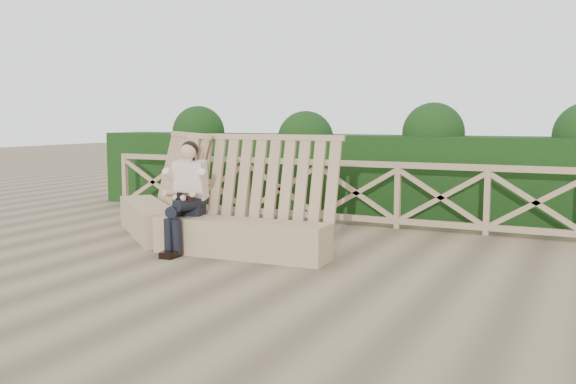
% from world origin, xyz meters
% --- Properties ---
extents(ground, '(60.00, 60.00, 0.00)m').
position_xyz_m(ground, '(0.00, 0.00, 0.00)').
color(ground, brown).
rests_on(ground, ground).
extents(bench, '(4.36, 2.21, 1.62)m').
position_xyz_m(bench, '(-1.53, 0.92, 0.41)').
color(bench, '#977C56').
rests_on(bench, ground).
extents(woman, '(0.49, 0.94, 1.51)m').
position_xyz_m(woman, '(-1.35, 0.47, 0.81)').
color(woman, black).
rests_on(woman, ground).
extents(guardrail, '(10.10, 0.09, 1.10)m').
position_xyz_m(guardrail, '(0.00, 3.50, 0.55)').
color(guardrail, '#927255').
rests_on(guardrail, ground).
extents(hedge, '(12.00, 1.20, 1.50)m').
position_xyz_m(hedge, '(0.00, 4.70, 0.75)').
color(hedge, black).
rests_on(hedge, ground).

